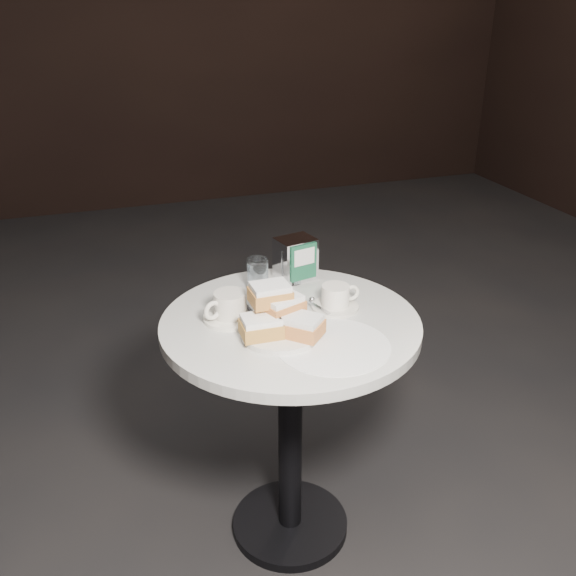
{
  "coord_description": "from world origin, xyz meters",
  "views": [
    {
      "loc": [
        -0.5,
        -1.44,
        1.55
      ],
      "look_at": [
        0.0,
        0.02,
        0.83
      ],
      "focal_mm": 40.0,
      "sensor_mm": 36.0,
      "label": 1
    }
  ],
  "objects_px": {
    "cafe_table": "(290,382)",
    "water_glass_right": "(292,266)",
    "napkin_dispenser": "(296,259)",
    "coffee_cup_left": "(230,308)",
    "coffee_cup_right": "(336,299)",
    "water_glass_left": "(258,275)",
    "beignet_plate": "(279,319)"
  },
  "relations": [
    {
      "from": "cafe_table",
      "to": "water_glass_right",
      "type": "distance_m",
      "value": 0.35
    },
    {
      "from": "water_glass_right",
      "to": "napkin_dispenser",
      "type": "distance_m",
      "value": 0.03
    },
    {
      "from": "cafe_table",
      "to": "coffee_cup_left",
      "type": "height_order",
      "value": "coffee_cup_left"
    },
    {
      "from": "coffee_cup_right",
      "to": "water_glass_right",
      "type": "bearing_deg",
      "value": 103.09
    },
    {
      "from": "water_glass_left",
      "to": "water_glass_right",
      "type": "relative_size",
      "value": 0.94
    },
    {
      "from": "cafe_table",
      "to": "coffee_cup_right",
      "type": "distance_m",
      "value": 0.27
    },
    {
      "from": "beignet_plate",
      "to": "coffee_cup_left",
      "type": "relative_size",
      "value": 1.33
    },
    {
      "from": "water_glass_left",
      "to": "napkin_dispenser",
      "type": "distance_m",
      "value": 0.14
    },
    {
      "from": "cafe_table",
      "to": "beignet_plate",
      "type": "bearing_deg",
      "value": -127.26
    },
    {
      "from": "water_glass_right",
      "to": "napkin_dispenser",
      "type": "bearing_deg",
      "value": 44.16
    },
    {
      "from": "coffee_cup_right",
      "to": "water_glass_left",
      "type": "distance_m",
      "value": 0.25
    },
    {
      "from": "cafe_table",
      "to": "water_glass_right",
      "type": "xyz_separation_m",
      "value": [
        0.08,
        0.23,
        0.25
      ]
    },
    {
      "from": "coffee_cup_left",
      "to": "water_glass_left",
      "type": "bearing_deg",
      "value": 29.4
    },
    {
      "from": "water_glass_left",
      "to": "napkin_dispenser",
      "type": "xyz_separation_m",
      "value": [
        0.13,
        0.05,
        0.02
      ]
    },
    {
      "from": "cafe_table",
      "to": "water_glass_left",
      "type": "height_order",
      "value": "water_glass_left"
    },
    {
      "from": "coffee_cup_right",
      "to": "water_glass_right",
      "type": "distance_m",
      "value": 0.22
    },
    {
      "from": "beignet_plate",
      "to": "coffee_cup_left",
      "type": "height_order",
      "value": "beignet_plate"
    },
    {
      "from": "cafe_table",
      "to": "coffee_cup_left",
      "type": "xyz_separation_m",
      "value": [
        -0.15,
        0.06,
        0.23
      ]
    },
    {
      "from": "coffee_cup_right",
      "to": "napkin_dispenser",
      "type": "distance_m",
      "value": 0.23
    },
    {
      "from": "cafe_table",
      "to": "water_glass_right",
      "type": "height_order",
      "value": "water_glass_right"
    },
    {
      "from": "cafe_table",
      "to": "coffee_cup_left",
      "type": "relative_size",
      "value": 3.84
    },
    {
      "from": "napkin_dispenser",
      "to": "cafe_table",
      "type": "bearing_deg",
      "value": -124.98
    },
    {
      "from": "coffee_cup_left",
      "to": "coffee_cup_right",
      "type": "distance_m",
      "value": 0.29
    },
    {
      "from": "napkin_dispenser",
      "to": "coffee_cup_left",
      "type": "bearing_deg",
      "value": -155.18
    },
    {
      "from": "coffee_cup_left",
      "to": "water_glass_left",
      "type": "height_order",
      "value": "water_glass_left"
    },
    {
      "from": "coffee_cup_right",
      "to": "water_glass_left",
      "type": "bearing_deg",
      "value": 131.15
    },
    {
      "from": "coffee_cup_left",
      "to": "napkin_dispenser",
      "type": "height_order",
      "value": "napkin_dispenser"
    },
    {
      "from": "water_glass_left",
      "to": "coffee_cup_left",
      "type": "bearing_deg",
      "value": -129.15
    },
    {
      "from": "beignet_plate",
      "to": "water_glass_left",
      "type": "relative_size",
      "value": 2.59
    },
    {
      "from": "cafe_table",
      "to": "napkin_dispenser",
      "type": "height_order",
      "value": "napkin_dispenser"
    },
    {
      "from": "beignet_plate",
      "to": "coffee_cup_left",
      "type": "xyz_separation_m",
      "value": [
        -0.1,
        0.13,
        -0.01
      ]
    },
    {
      "from": "cafe_table",
      "to": "napkin_dispenser",
      "type": "xyz_separation_m",
      "value": [
        0.1,
        0.25,
        0.26
      ]
    }
  ]
}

